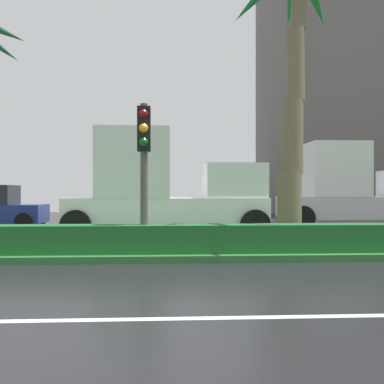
{
  "coord_description": "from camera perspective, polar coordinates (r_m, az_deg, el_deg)",
  "views": [
    {
      "loc": [
        5.22,
        -3.23,
        1.46
      ],
      "look_at": [
        5.97,
        9.94,
        1.45
      ],
      "focal_mm": 42.71,
      "sensor_mm": 36.0,
      "label": 1
    }
  ],
  "objects": [
    {
      "name": "box_truck_lead",
      "position": [
        14.94,
        -3.5,
        0.37
      ],
      "size": [
        6.4,
        2.64,
        3.46
      ],
      "color": "white",
      "rests_on": "ground_plane"
    },
    {
      "name": "box_truck_following",
      "position": [
        20.09,
        19.88,
        0.28
      ],
      "size": [
        6.4,
        2.64,
        3.46
      ],
      "color": "silver",
      "rests_on": "ground_plane"
    },
    {
      "name": "palm_tree_centre",
      "position": [
        12.41,
        13.07,
        21.75
      ],
      "size": [
        4.31,
        4.32,
        7.65
      ],
      "color": "#6C6148",
      "rests_on": "median_strip"
    },
    {
      "name": "traffic_signal_median_right",
      "position": [
        9.94,
        -6.02,
        5.25
      ],
      "size": [
        0.28,
        0.43,
        3.22
      ],
      "color": "#4C4C47",
      "rests_on": "median_strip"
    }
  ]
}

